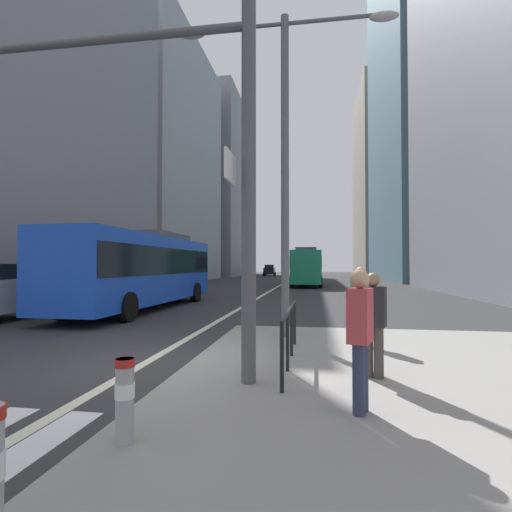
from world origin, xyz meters
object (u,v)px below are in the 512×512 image
object	(u,v)px
bollard_left	(125,396)
pedestrian_waiting	(373,319)
city_bus_red_receding	(306,266)
car_oncoming_mid	(270,270)
traffic_signal_gantry	(113,126)
car_receding_far	(310,270)
pedestrian_walking	(361,301)
street_lamp_post	(285,129)
city_bus_blue_oncoming	(143,267)
car_receding_near	(310,272)
pedestrian_far	(360,333)

from	to	relation	value
bollard_left	pedestrian_waiting	world-z (taller)	pedestrian_waiting
city_bus_red_receding	car_oncoming_mid	xyz separation A→B (m)	(-6.96, 29.83, -0.84)
city_bus_red_receding	traffic_signal_gantry	xyz separation A→B (m)	(-2.38, -30.28, 2.30)
bollard_left	traffic_signal_gantry	bearing A→B (deg)	122.15
city_bus_red_receding	pedestrian_waiting	world-z (taller)	city_bus_red_receding
city_bus_red_receding	car_receding_far	world-z (taller)	city_bus_red_receding
pedestrian_walking	street_lamp_post	bearing A→B (deg)	158.50
traffic_signal_gantry	pedestrian_walking	world-z (taller)	traffic_signal_gantry
city_bus_blue_oncoming	pedestrian_waiting	bearing A→B (deg)	-48.89
car_receding_near	pedestrian_waiting	size ratio (longest dim) A/B	2.75
city_bus_red_receding	pedestrian_walking	distance (m)	27.21
car_receding_far	bollard_left	world-z (taller)	car_receding_far
city_bus_blue_oncoming	street_lamp_post	xyz separation A→B (m)	(6.62, -6.18, 3.45)
car_oncoming_mid	street_lamp_post	xyz separation A→B (m)	(7.03, -56.29, 4.29)
city_bus_blue_oncoming	city_bus_red_receding	bearing A→B (deg)	72.11
traffic_signal_gantry	pedestrian_waiting	bearing A→B (deg)	7.73
car_receding_near	pedestrian_walking	world-z (taller)	car_receding_near
pedestrian_walking	traffic_signal_gantry	bearing A→B (deg)	-143.09
street_lamp_post	pedestrian_waiting	world-z (taller)	street_lamp_post
city_bus_blue_oncoming	pedestrian_far	world-z (taller)	city_bus_blue_oncoming
city_bus_red_receding	car_receding_near	distance (m)	15.84
car_oncoming_mid	traffic_signal_gantry	xyz separation A→B (m)	(4.58, -60.11, 3.14)
city_bus_red_receding	pedestrian_waiting	xyz separation A→B (m)	(1.70, -29.73, -0.78)
bollard_left	pedestrian_walking	xyz separation A→B (m)	(2.87, 5.24, 0.49)
car_receding_near	bollard_left	xyz separation A→B (m)	(-1.17, -48.19, -0.38)
car_oncoming_mid	car_receding_far	world-z (taller)	same
city_bus_blue_oncoming	car_oncoming_mid	distance (m)	50.12
car_oncoming_mid	pedestrian_far	world-z (taller)	car_oncoming_mid
pedestrian_waiting	car_receding_near	bearing A→B (deg)	91.99
pedestrian_waiting	bollard_left	bearing A→B (deg)	-136.16
city_bus_red_receding	street_lamp_post	size ratio (longest dim) A/B	1.37
traffic_signal_gantry	street_lamp_post	xyz separation A→B (m)	(2.45, 3.82, 1.15)
city_bus_blue_oncoming	street_lamp_post	distance (m)	9.69
car_receding_near	car_receding_far	bearing A→B (deg)	90.94
car_oncoming_mid	traffic_signal_gantry	world-z (taller)	traffic_signal_gantry
car_receding_far	bollard_left	distance (m)	63.35
car_oncoming_mid	pedestrian_waiting	xyz separation A→B (m)	(8.66, -59.56, 0.06)
car_oncoming_mid	pedestrian_walking	xyz separation A→B (m)	(8.77, -56.97, 0.11)
car_receding_far	city_bus_red_receding	bearing A→B (deg)	-89.75
car_oncoming_mid	pedestrian_far	xyz separation A→B (m)	(8.30, -61.07, 0.11)
car_receding_near	pedestrian_walking	bearing A→B (deg)	-87.75
city_bus_blue_oncoming	city_bus_red_receding	xyz separation A→B (m)	(6.54, 20.28, -0.00)
car_receding_far	traffic_signal_gantry	xyz separation A→B (m)	(-2.24, -61.25, 3.14)
car_oncoming_mid	city_bus_red_receding	bearing A→B (deg)	-76.87
street_lamp_post	pedestrian_far	world-z (taller)	street_lamp_post
car_receding_near	bollard_left	world-z (taller)	car_receding_near
car_oncoming_mid	pedestrian_waiting	distance (m)	60.19
city_bus_red_receding	car_oncoming_mid	world-z (taller)	city_bus_red_receding
city_bus_blue_oncoming	pedestrian_waiting	world-z (taller)	city_bus_blue_oncoming
car_receding_near	street_lamp_post	distance (m)	42.49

